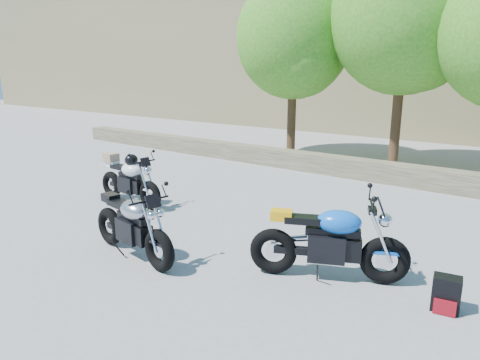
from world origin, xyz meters
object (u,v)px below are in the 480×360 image
object	(u,v)px
white_bike	(129,179)
blue_bike	(329,242)
backpack	(446,294)
silver_bike	(133,226)

from	to	relation	value
white_bike	blue_bike	distance (m)	4.89
white_bike	blue_bike	size ratio (longest dim) A/B	1.00
blue_bike	backpack	size ratio (longest dim) A/B	4.71
white_bike	backpack	xyz separation A→B (m)	(6.28, -0.44, -0.32)
silver_bike	blue_bike	distance (m)	2.83
white_bike	blue_bike	xyz separation A→B (m)	(4.86, -0.54, -0.01)
blue_bike	silver_bike	bearing A→B (deg)	177.86
silver_bike	white_bike	distance (m)	2.83
silver_bike	backpack	world-z (taller)	silver_bike
silver_bike	backpack	distance (m)	4.21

